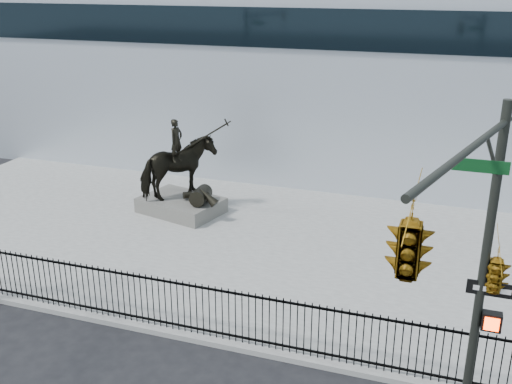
% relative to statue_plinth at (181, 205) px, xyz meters
% --- Properties ---
extents(ground, '(120.00, 120.00, 0.00)m').
position_rel_statue_plinth_xyz_m(ground, '(3.79, -8.90, -0.44)').
color(ground, black).
rests_on(ground, ground).
extents(plaza, '(30.00, 12.00, 0.15)m').
position_rel_statue_plinth_xyz_m(plaza, '(3.79, -1.90, -0.36)').
color(plaza, gray).
rests_on(plaza, ground).
extents(building, '(44.00, 14.00, 9.00)m').
position_rel_statue_plinth_xyz_m(building, '(3.79, 11.10, 4.06)').
color(building, '#B1B8C1').
rests_on(building, ground).
extents(picket_fence, '(22.10, 0.10, 1.50)m').
position_rel_statue_plinth_xyz_m(picket_fence, '(3.79, -7.65, 0.46)').
color(picket_fence, black).
rests_on(picket_fence, plaza).
extents(statue_plinth, '(3.50, 2.81, 0.58)m').
position_rel_statue_plinth_xyz_m(statue_plinth, '(0.00, 0.00, 0.00)').
color(statue_plinth, '#595751').
rests_on(statue_plinth, plaza).
extents(equestrian_statue, '(3.83, 2.87, 3.34)m').
position_rel_statue_plinth_xyz_m(equestrian_statue, '(0.06, -0.01, 1.49)').
color(equestrian_statue, black).
rests_on(equestrian_statue, statue_plinth).
extents(traffic_signal_right, '(2.17, 6.86, 7.00)m').
position_rel_statue_plinth_xyz_m(traffic_signal_right, '(10.25, -10.90, 4.41)').
color(traffic_signal_right, '#242722').
rests_on(traffic_signal_right, ground).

